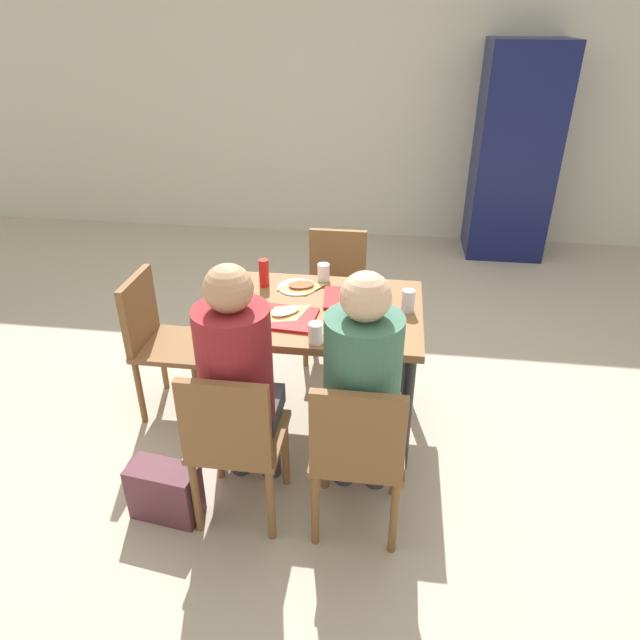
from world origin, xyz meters
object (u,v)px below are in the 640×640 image
Objects in this scene: chair_near_right at (358,449)px; paper_plate_center at (297,287)px; chair_left_end at (159,335)px; pizza_slice_c at (301,286)px; handbag at (165,491)px; plastic_cup_a at (324,272)px; foil_bundle at (234,296)px; pizza_slice_a at (285,312)px; pizza_slice_b at (359,297)px; person_in_brown_jacket at (362,381)px; chair_near_left at (234,437)px; plastic_cup_b at (316,333)px; tray_red_near at (280,317)px; person_in_red at (238,372)px; condiment_bottle at (264,273)px; main_table at (320,324)px; soda_can at (408,301)px; chair_far_side at (336,285)px; paper_plate_near_edge at (346,330)px; tray_red_far at (357,298)px; drink_fridge at (514,153)px.

chair_near_right is 3.82× the size of paper_plate_center.
chair_left_end is 3.43× the size of pizza_slice_c.
chair_near_right is 0.95m from handbag.
plastic_cup_a and foil_bundle have the same top height.
pizza_slice_b is (0.36, 0.23, 0.00)m from pizza_slice_a.
person_in_brown_jacket is 3.91× the size of handbag.
chair_near_left reaches higher than pizza_slice_b.
tray_red_near is at bearing 136.27° from plastic_cup_b.
condiment_bottle is (-0.08, 0.88, 0.07)m from person_in_red.
chair_near_left is at bearing -108.65° from main_table.
chair_near_right reaches higher than tray_red_near.
tray_red_near is 0.67m from soda_can.
chair_far_side is (0.00, 0.79, -0.14)m from main_table.
chair_near_left is 6.89× the size of soda_can.
plastic_cup_b is at bearing -20.22° from chair_left_end.
chair_near_right reaches higher than handbag.
person_in_red is at bearing -84.78° from condiment_bottle.
foil_bundle is at bearing 78.39° from handbag.
chair_near_left reaches higher than foil_bundle.
plastic_cup_a is 0.70m from plastic_cup_b.
plastic_cup_a reaches higher than paper_plate_near_edge.
main_table is at bearing -85.60° from plastic_cup_a.
chair_near_left is 0.61m from person_in_brown_jacket.
tray_red_far is at bearing 85.60° from paper_plate_near_edge.
pizza_slice_a is 2.58× the size of plastic_cup_b.
pizza_slice_a is at bearing -147.77° from pizza_slice_b.
drink_fridge is (1.60, 2.99, 0.22)m from tray_red_near.
tray_red_near reaches higher than paper_plate_near_edge.
chair_near_right is 0.89m from soda_can.
chair_near_right is at bearing -46.91° from foil_bundle.
soda_can reaches higher than tray_red_near.
person_in_brown_jacket is at bearing -48.26° from tray_red_near.
pizza_slice_c reaches higher than tray_red_far.
drink_fridge reaches higher than soda_can.
person_in_brown_jacket is 0.98m from paper_plate_center.
paper_plate_center is at bearing 173.41° from pizza_slice_c.
chair_far_side is at bearing 99.58° from chair_near_right.
plastic_cup_b is at bearing -74.08° from pizza_slice_c.
main_table is at bearing 94.40° from plastic_cup_b.
tray_red_far is at bearing -46.46° from plastic_cup_a.
person_in_red and person_in_brown_jacket have the same top height.
plastic_cup_b is 3.49m from drink_fridge.
person_in_brown_jacket is 3.69m from drink_fridge.
chair_left_end is 1.15m from pizza_slice_b.
condiment_bottle reaches higher than tray_red_near.
paper_plate_near_edge reaches higher than handbag.
handbag is at bearing -101.61° from foil_bundle.
foil_bundle is (-0.29, -0.25, 0.05)m from paper_plate_center.
chair_near_right is 0.67× the size of person_in_red.
pizza_slice_b is 2.11× the size of foil_bundle.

